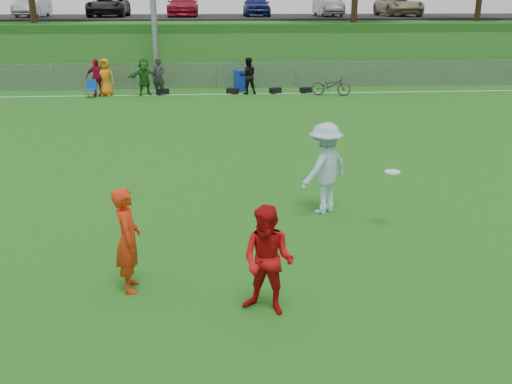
{
  "coord_description": "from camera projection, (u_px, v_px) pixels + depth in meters",
  "views": [
    {
      "loc": [
        -0.31,
        -9.01,
        4.32
      ],
      "look_at": [
        0.46,
        0.5,
        1.06
      ],
      "focal_mm": 40.0,
      "sensor_mm": 36.0,
      "label": 1
    }
  ],
  "objects": [
    {
      "name": "sideline_far",
      "position": [
        217.0,
        94.0,
        26.89
      ],
      "size": [
        60.0,
        0.1,
        0.01
      ],
      "primitive_type": "cube",
      "color": "white",
      "rests_on": "ground"
    },
    {
      "name": "parking_lot",
      "position": [
        213.0,
        17.0,
        40.06
      ],
      "size": [
        120.0,
        12.0,
        0.1
      ],
      "primitive_type": "cube",
      "color": "black",
      "rests_on": "berm"
    },
    {
      "name": "spectator_row",
      "position": [
        154.0,
        77.0,
        26.4
      ],
      "size": [
        7.95,
        1.05,
        1.69
      ],
      "color": "#A70B2A",
      "rests_on": "ground"
    },
    {
      "name": "car_row",
      "position": [
        195.0,
        6.0,
        38.78
      ],
      "size": [
        32.04,
        5.18,
        1.44
      ],
      "color": "silver",
      "rests_on": "parking_lot"
    },
    {
      "name": "player_red_center",
      "position": [
        268.0,
        261.0,
        8.02
      ],
      "size": [
        0.98,
        0.9,
        1.62
      ],
      "primitive_type": "imported",
      "rotation": [
        0.0,
        0.0,
        -0.47
      ],
      "color": "#B80C0E",
      "rests_on": "ground"
    },
    {
      "name": "berm",
      "position": [
        213.0,
        42.0,
        38.68
      ],
      "size": [
        120.0,
        18.0,
        3.0
      ],
      "primitive_type": "cube",
      "color": "#1A5518",
      "rests_on": "ground"
    },
    {
      "name": "camp_chair",
      "position": [
        91.0,
        92.0,
        25.98
      ],
      "size": [
        0.49,
        0.49,
        0.8
      ],
      "rotation": [
        0.0,
        0.0,
        -0.1
      ],
      "color": "#1049B7",
      "rests_on": "ground"
    },
    {
      "name": "player_blue",
      "position": [
        325.0,
        168.0,
        11.82
      ],
      "size": [
        1.42,
        1.32,
        1.92
      ],
      "primitive_type": "imported",
      "rotation": [
        0.0,
        0.0,
        3.8
      ],
      "color": "#A0CBDF",
      "rests_on": "ground"
    },
    {
      "name": "player_red_left",
      "position": [
        128.0,
        240.0,
        8.66
      ],
      "size": [
        0.47,
        0.65,
        1.66
      ],
      "primitive_type": "imported",
      "rotation": [
        0.0,
        0.0,
        1.69
      ],
      "color": "red",
      "rests_on": "ground"
    },
    {
      "name": "ground",
      "position": [
        232.0,
        260.0,
        9.91
      ],
      "size": [
        120.0,
        120.0,
        0.0
      ],
      "primitive_type": "plane",
      "color": "#1D5812",
      "rests_on": "ground"
    },
    {
      "name": "bicycle",
      "position": [
        331.0,
        85.0,
        26.39
      ],
      "size": [
        1.91,
        1.11,
        0.95
      ],
      "primitive_type": "imported",
      "rotation": [
        0.0,
        0.0,
        1.29
      ],
      "color": "#2D2E30",
      "rests_on": "ground"
    },
    {
      "name": "frisbee",
      "position": [
        392.0,
        172.0,
        10.95
      ],
      "size": [
        0.3,
        0.3,
        0.03
      ],
      "color": "white",
      "rests_on": "ground"
    },
    {
      "name": "recycling_bin",
      "position": [
        240.0,
        80.0,
        27.77
      ],
      "size": [
        0.8,
        0.8,
        1.0
      ],
      "primitive_type": "cylinder",
      "rotation": [
        0.0,
        0.0,
        -0.22
      ],
      "color": "#0E2B9E",
      "rests_on": "ground"
    },
    {
      "name": "fence",
      "position": [
        216.0,
        75.0,
        28.57
      ],
      "size": [
        58.0,
        0.06,
        1.3
      ],
      "color": "gray",
      "rests_on": "ground"
    },
    {
      "name": "gear_bags",
      "position": [
        244.0,
        91.0,
        27.05
      ],
      "size": [
        7.41,
        0.52,
        0.26
      ],
      "color": "black",
      "rests_on": "ground"
    }
  ]
}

